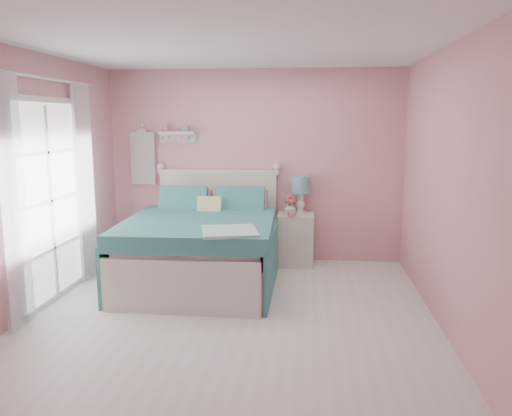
% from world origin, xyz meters
% --- Properties ---
extents(floor, '(4.50, 4.50, 0.00)m').
position_xyz_m(floor, '(0.00, 0.00, 0.00)').
color(floor, silver).
rests_on(floor, ground).
extents(room_shell, '(4.50, 4.50, 4.50)m').
position_xyz_m(room_shell, '(0.00, 0.00, 1.58)').
color(room_shell, pink).
rests_on(room_shell, floor).
extents(bed, '(1.76, 2.18, 1.25)m').
position_xyz_m(bed, '(-0.50, 1.17, 0.42)').
color(bed, silver).
rests_on(bed, floor).
extents(nightstand, '(0.48, 0.47, 0.69)m').
position_xyz_m(nightstand, '(0.58, 1.99, 0.35)').
color(nightstand, beige).
rests_on(nightstand, floor).
extents(table_lamp, '(0.25, 0.25, 0.49)m').
position_xyz_m(table_lamp, '(0.63, 2.10, 1.04)').
color(table_lamp, white).
rests_on(table_lamp, nightstand).
extents(vase, '(0.16, 0.16, 0.16)m').
position_xyz_m(vase, '(0.50, 2.00, 0.77)').
color(vase, silver).
rests_on(vase, nightstand).
extents(teacup, '(0.12, 0.12, 0.09)m').
position_xyz_m(teacup, '(0.53, 1.82, 0.73)').
color(teacup, '#C18191').
rests_on(teacup, nightstand).
extents(roses, '(0.14, 0.11, 0.12)m').
position_xyz_m(roses, '(0.50, 1.99, 0.89)').
color(roses, '#DB4A69').
rests_on(roses, vase).
extents(wall_shelf, '(0.50, 0.15, 0.25)m').
position_xyz_m(wall_shelf, '(-1.06, 2.19, 1.73)').
color(wall_shelf, silver).
rests_on(wall_shelf, room_shell).
extents(hanging_dress, '(0.34, 0.03, 0.72)m').
position_xyz_m(hanging_dress, '(-1.55, 2.18, 1.40)').
color(hanging_dress, white).
rests_on(hanging_dress, room_shell).
extents(french_door, '(0.04, 1.32, 2.16)m').
position_xyz_m(french_door, '(-1.97, 0.40, 1.07)').
color(french_door, silver).
rests_on(french_door, floor).
extents(curtain_near, '(0.04, 0.40, 2.32)m').
position_xyz_m(curtain_near, '(-1.92, -0.34, 1.18)').
color(curtain_near, white).
rests_on(curtain_near, floor).
extents(curtain_far, '(0.04, 0.40, 2.32)m').
position_xyz_m(curtain_far, '(-1.92, 1.14, 1.18)').
color(curtain_far, white).
rests_on(curtain_far, floor).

